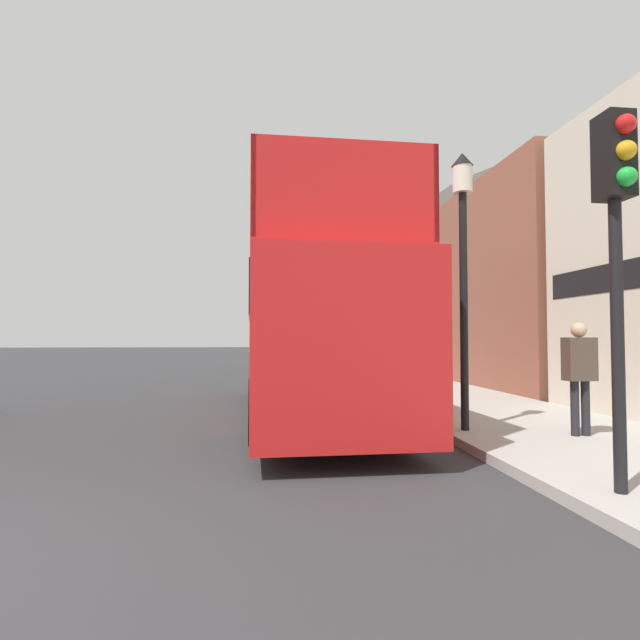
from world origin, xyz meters
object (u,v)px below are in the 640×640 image
at_px(tour_bus, 307,330).
at_px(traffic_signal, 617,213).
at_px(lamp_post_nearest, 463,237).
at_px(pedestrian_second, 579,367).
at_px(lamp_post_second, 374,276).
at_px(lamp_post_third, 335,301).
at_px(parked_car_ahead_of_bus, 311,364).

distance_m(tour_bus, traffic_signal, 6.79).
distance_m(traffic_signal, lamp_post_nearest, 3.40).
xyz_separation_m(pedestrian_second, lamp_post_second, (-1.30, 8.44, 2.44)).
relative_size(pedestrian_second, lamp_post_third, 0.36).
distance_m(tour_bus, pedestrian_second, 5.29).
bearing_deg(lamp_post_second, parked_car_ahead_of_bus, 126.67).
xyz_separation_m(parked_car_ahead_of_bus, lamp_post_third, (1.69, 5.35, 2.71)).
bearing_deg(tour_bus, lamp_post_nearest, -52.09).
bearing_deg(lamp_post_third, traffic_signal, -89.96).
bearing_deg(lamp_post_nearest, pedestrian_second, -22.59).
bearing_deg(pedestrian_second, traffic_signal, -117.46).
bearing_deg(lamp_post_second, lamp_post_nearest, -92.01).
bearing_deg(traffic_signal, parked_car_ahead_of_bus, 97.14).
bearing_deg(lamp_post_third, pedestrian_second, -84.98).
bearing_deg(pedestrian_second, parked_car_ahead_of_bus, 105.98).
xyz_separation_m(traffic_signal, lamp_post_second, (0.11, 11.15, 0.77)).
relative_size(traffic_signal, lamp_post_third, 0.78).
height_order(pedestrian_second, lamp_post_second, lamp_post_second).
distance_m(lamp_post_nearest, lamp_post_second, 7.79).
relative_size(parked_car_ahead_of_bus, pedestrian_second, 2.34).
relative_size(lamp_post_nearest, lamp_post_third, 0.96).
height_order(traffic_signal, lamp_post_nearest, lamp_post_nearest).
distance_m(parked_car_ahead_of_bus, lamp_post_second, 4.21).
bearing_deg(lamp_post_third, parked_car_ahead_of_bus, -107.53).
relative_size(tour_bus, pedestrian_second, 5.60).
xyz_separation_m(lamp_post_nearest, lamp_post_third, (0.15, 15.57, 0.12)).
xyz_separation_m(pedestrian_second, traffic_signal, (-1.41, -2.72, 1.67)).
xyz_separation_m(parked_car_ahead_of_bus, pedestrian_second, (3.11, -10.88, 0.48)).
bearing_deg(lamp_post_nearest, traffic_signal, -87.28).
relative_size(traffic_signal, lamp_post_nearest, 0.81).
relative_size(tour_bus, lamp_post_second, 1.91).
bearing_deg(pedestrian_second, lamp_post_second, 98.75).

